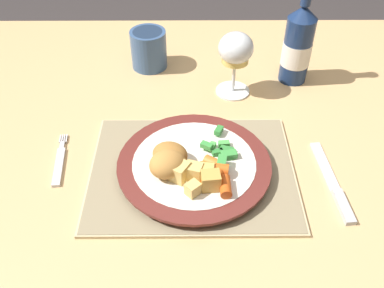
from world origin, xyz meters
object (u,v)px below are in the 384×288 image
at_px(table_knife, 335,187).
at_px(bottle, 298,45).
at_px(wine_glass, 236,52).
at_px(dining_table, 182,150).
at_px(dinner_plate, 194,165).
at_px(drinking_cup, 149,48).
at_px(fork, 60,163).

relative_size(table_knife, bottle, 0.80).
bearing_deg(wine_glass, dining_table, -140.33).
xyz_separation_m(dining_table, dinner_plate, (0.02, -0.15, 0.11)).
xyz_separation_m(wine_glass, drinking_cup, (-0.19, 0.11, -0.05)).
relative_size(dining_table, drinking_cup, 15.51).
height_order(table_knife, wine_glass, wine_glass).
bearing_deg(dining_table, dinner_plate, -80.99).
relative_size(wine_glass, bottle, 0.58).
height_order(table_knife, bottle, bottle).
distance_m(dinner_plate, fork, 0.24).
height_order(fork, table_knife, table_knife).
xyz_separation_m(dining_table, table_knife, (0.26, -0.19, 0.09)).
distance_m(bottle, drinking_cup, 0.33).
bearing_deg(table_knife, fork, 172.60).
bearing_deg(table_knife, bottle, 92.28).
bearing_deg(bottle, dinner_plate, -127.38).
relative_size(dining_table, fork, 10.22).
height_order(dining_table, table_knife, table_knife).
bearing_deg(table_knife, dinner_plate, 170.47).
relative_size(dining_table, wine_glass, 9.86).
bearing_deg(fork, bottle, 30.22).
distance_m(dinner_plate, drinking_cup, 0.37).
bearing_deg(dining_table, bottle, 29.54).
bearing_deg(wine_glass, dinner_plate, -109.48).
height_order(dining_table, wine_glass, wine_glass).
bearing_deg(dinner_plate, wine_glass, 70.52).
bearing_deg(wine_glass, fork, -145.87).
bearing_deg(dining_table, wine_glass, 39.67).
height_order(dining_table, dinner_plate, dinner_plate).
distance_m(dining_table, dinner_plate, 0.19).
relative_size(bottle, drinking_cup, 2.71).
bearing_deg(wine_glass, bottle, 19.57).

